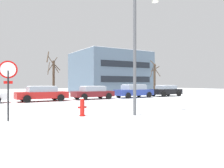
% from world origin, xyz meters
% --- Properties ---
extents(ground_plane, '(120.00, 120.00, 0.00)m').
position_xyz_m(ground_plane, '(0.00, 0.00, 0.00)').
color(ground_plane, white).
extents(road_surface, '(80.00, 8.89, 0.00)m').
position_xyz_m(road_surface, '(0.00, 3.45, 0.00)').
color(road_surface, silver).
rests_on(road_surface, ground).
extents(stop_sign, '(0.76, 0.10, 2.60)m').
position_xyz_m(stop_sign, '(-1.51, -1.34, 1.82)').
color(stop_sign, black).
rests_on(stop_sign, ground).
extents(fire_hydrant, '(0.44, 0.30, 0.93)m').
position_xyz_m(fire_hydrant, '(1.84, -1.55, 0.47)').
color(fire_hydrant, red).
rests_on(fire_hydrant, ground).
extents(street_lamp, '(1.63, 0.36, 6.44)m').
position_xyz_m(street_lamp, '(4.50, -2.64, 3.87)').
color(street_lamp, '#4C4F54').
rests_on(street_lamp, ground).
extents(parked_car_red, '(4.53, 2.04, 1.40)m').
position_xyz_m(parked_car_red, '(2.49, 8.97, 0.72)').
color(parked_car_red, red).
rests_on(parked_car_red, ground).
extents(parked_car_maroon, '(4.25, 2.05, 1.36)m').
position_xyz_m(parked_car_maroon, '(7.69, 9.12, 0.70)').
color(parked_car_maroon, maroon).
rests_on(parked_car_maroon, ground).
extents(parked_car_blue, '(4.53, 2.13, 1.51)m').
position_xyz_m(parked_car_blue, '(12.88, 9.09, 0.76)').
color(parked_car_blue, '#283D93').
rests_on(parked_car_blue, ground).
extents(parked_car_black, '(4.05, 2.10, 1.40)m').
position_xyz_m(parked_car_black, '(18.08, 9.25, 0.72)').
color(parked_car_black, black).
rests_on(parked_car_black, ground).
extents(tree_far_right, '(1.60, 1.67, 5.26)m').
position_xyz_m(tree_far_right, '(4.80, 13.24, 2.44)').
color(tree_far_right, '#423326').
rests_on(tree_far_right, ground).
extents(tree_far_left, '(1.51, 1.56, 4.83)m').
position_xyz_m(tree_far_left, '(18.81, 12.25, 2.38)').
color(tree_far_left, '#423326').
rests_on(tree_far_left, ground).
extents(building_far_right, '(10.99, 10.07, 6.82)m').
position_xyz_m(building_far_right, '(16.77, 21.09, 3.41)').
color(building_far_right, slate).
rests_on(building_far_right, ground).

